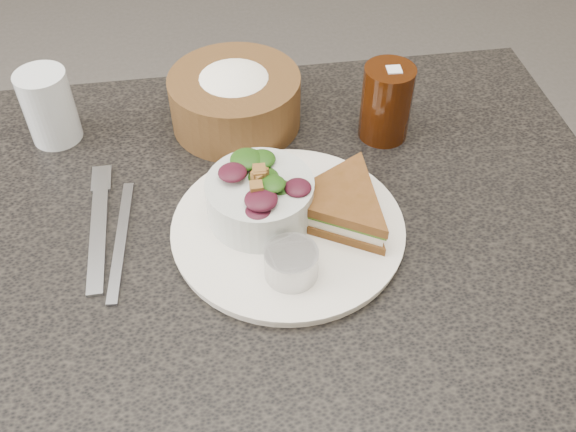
% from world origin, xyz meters
% --- Properties ---
extents(dining_table, '(1.00, 0.70, 0.75)m').
position_xyz_m(dining_table, '(0.00, 0.00, 0.38)').
color(dining_table, black).
rests_on(dining_table, floor).
extents(dinner_plate, '(0.29, 0.29, 0.01)m').
position_xyz_m(dinner_plate, '(0.05, -0.03, 0.76)').
color(dinner_plate, silver).
rests_on(dinner_plate, dining_table).
extents(sandwich, '(0.23, 0.23, 0.05)m').
position_xyz_m(sandwich, '(0.11, -0.02, 0.79)').
color(sandwich, brown).
rests_on(sandwich, dinner_plate).
extents(salad_bowl, '(0.18, 0.18, 0.08)m').
position_xyz_m(salad_bowl, '(0.01, -0.00, 0.80)').
color(salad_bowl, silver).
rests_on(salad_bowl, dinner_plate).
extents(dressing_ramekin, '(0.08, 0.08, 0.04)m').
position_xyz_m(dressing_ramekin, '(0.04, -0.11, 0.78)').
color(dressing_ramekin, '#ACACAD').
rests_on(dressing_ramekin, dinner_plate).
extents(orange_wedge, '(0.07, 0.07, 0.03)m').
position_xyz_m(orange_wedge, '(0.06, 0.03, 0.78)').
color(orange_wedge, '#F25D04').
rests_on(orange_wedge, dinner_plate).
extents(fork, '(0.02, 0.20, 0.01)m').
position_xyz_m(fork, '(-0.19, 0.01, 0.75)').
color(fork, '#A5AAB3').
rests_on(fork, dining_table).
extents(knife, '(0.03, 0.20, 0.00)m').
position_xyz_m(knife, '(-0.17, -0.01, 0.75)').
color(knife, '#9598A2').
rests_on(knife, dining_table).
extents(bread_basket, '(0.25, 0.25, 0.11)m').
position_xyz_m(bread_basket, '(0.00, 0.21, 0.80)').
color(bread_basket, brown).
rests_on(bread_basket, dining_table).
extents(cola_glass, '(0.07, 0.07, 0.13)m').
position_xyz_m(cola_glass, '(0.22, 0.15, 0.81)').
color(cola_glass, black).
rests_on(cola_glass, dining_table).
extents(water_glass, '(0.07, 0.07, 0.11)m').
position_xyz_m(water_glass, '(-0.26, 0.22, 0.80)').
color(water_glass, silver).
rests_on(water_glass, dining_table).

